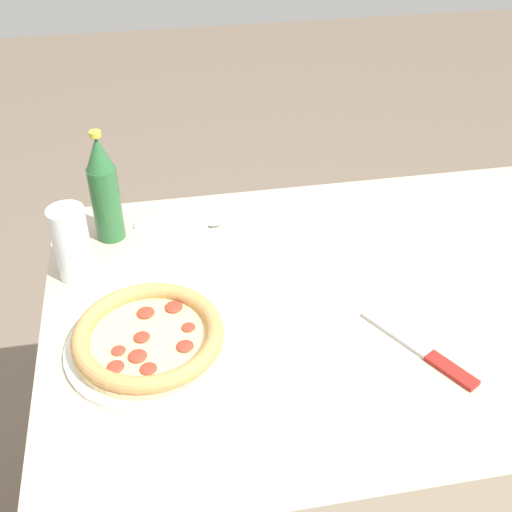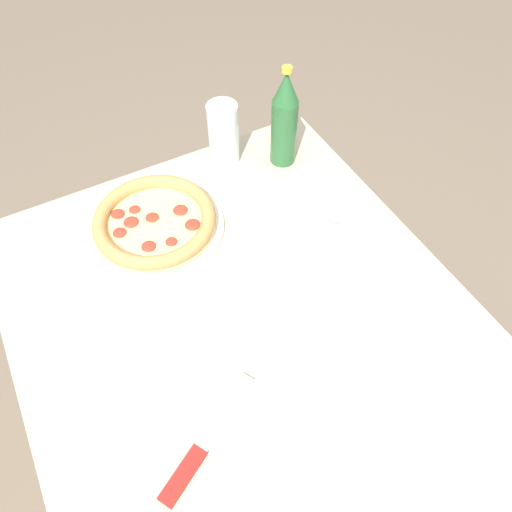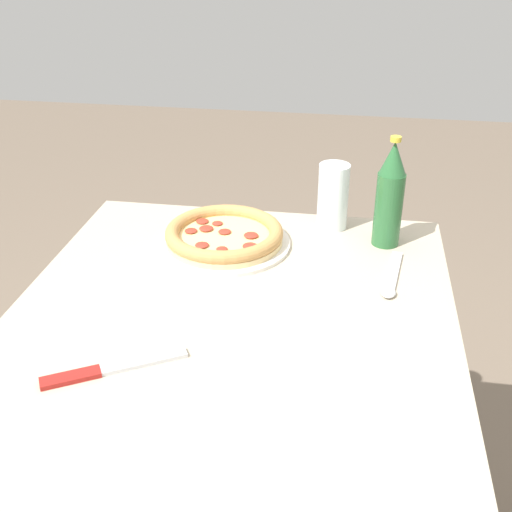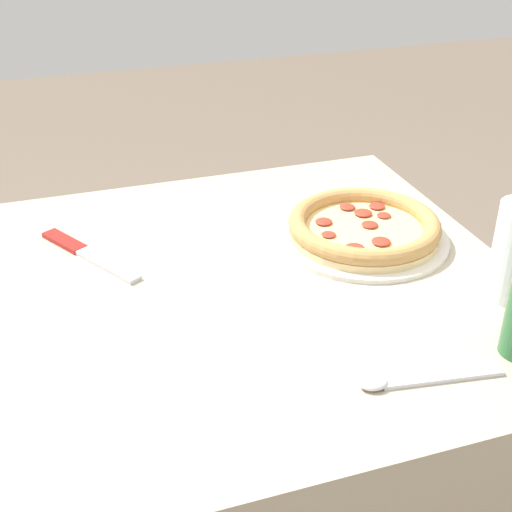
# 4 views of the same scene
# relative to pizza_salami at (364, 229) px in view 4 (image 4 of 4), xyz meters

# --- Properties ---
(table) EXTENTS (1.07, 0.78, 0.76)m
(table) POSITION_rel_pizza_salami_xyz_m (-0.36, -0.06, -0.40)
(table) COLOR #B7A88E
(table) RESTS_ON ground_plane
(pizza_salami) EXTENTS (0.28, 0.28, 0.04)m
(pizza_salami) POSITION_rel_pizza_salami_xyz_m (0.00, 0.00, 0.00)
(pizza_salami) COLOR silver
(pizza_salami) RESTS_ON table
(knife) EXTENTS (0.13, 0.20, 0.01)m
(knife) POSITION_rel_pizza_salami_xyz_m (-0.43, 0.09, -0.02)
(knife) COLOR maroon
(knife) RESTS_ON table
(spoon) EXTENTS (0.18, 0.05, 0.01)m
(spoon) POSITION_rel_pizza_salami_xyz_m (-0.10, -0.34, -0.02)
(spoon) COLOR silver
(spoon) RESTS_ON table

